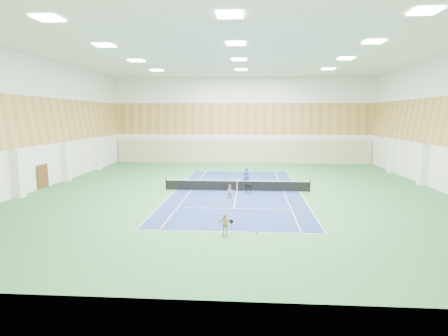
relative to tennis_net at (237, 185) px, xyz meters
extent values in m
plane|color=#31733F|center=(0.00, 0.00, -0.55)|extent=(40.00, 40.00, 0.00)
cube|color=navy|center=(0.00, 0.00, -0.55)|extent=(10.97, 23.77, 0.01)
cube|color=#C6B793|center=(0.00, 19.75, 1.05)|extent=(35.40, 0.16, 3.20)
cube|color=#593319|center=(-17.92, 0.00, 0.55)|extent=(0.08, 1.80, 2.20)
imported|color=navy|center=(0.78, 2.20, 0.35)|extent=(0.76, 0.62, 1.81)
imported|color=#95969E|center=(-0.44, -3.09, 0.02)|extent=(0.67, 0.59, 1.14)
imported|color=tan|center=(-0.23, -12.61, 0.10)|extent=(0.81, 0.46, 1.30)
cone|color=#D53E0B|center=(-3.75, -6.52, -0.46)|extent=(0.17, 0.17, 0.19)
cone|color=#FF5E0D|center=(-0.68, -6.55, -0.45)|extent=(0.18, 0.18, 0.20)
cone|color=#DC470B|center=(0.94, -6.05, -0.46)|extent=(0.17, 0.17, 0.19)
cone|color=#FD620D|center=(3.31, -6.33, -0.44)|extent=(0.21, 0.21, 0.23)
cone|color=orange|center=(-4.15, -11.60, -0.45)|extent=(0.17, 0.17, 0.19)
cone|color=#ED440C|center=(-1.61, -11.42, -0.44)|extent=(0.20, 0.20, 0.22)
cone|color=#FF620D|center=(1.57, -12.07, -0.46)|extent=(0.17, 0.17, 0.19)
cone|color=#FF640D|center=(3.69, -11.56, -0.45)|extent=(0.18, 0.18, 0.19)
camera|label=1|loc=(1.15, -32.69, 6.11)|focal=30.00mm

